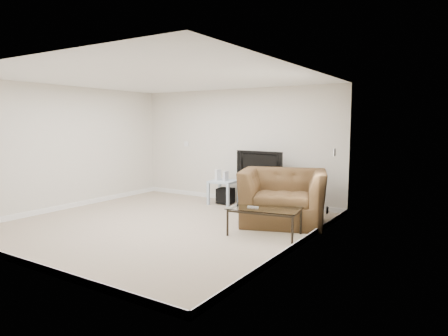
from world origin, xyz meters
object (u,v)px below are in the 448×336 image
Objects in this scene: television at (262,165)px; coffee_table at (264,221)px; recliner at (283,187)px; side_table at (224,192)px; subwoofer at (225,196)px; tv_stand at (262,193)px.

coffee_table is (1.04, -1.91, -0.66)m from television.
television is 0.69× the size of recliner.
television is 1.85× the size of side_table.
side_table is at bearing -162.56° from television.
coffee_table is at bearing -43.64° from subwoofer.
subwoofer is (-0.78, -0.18, -0.69)m from television.
television reaches higher than side_table.
coffee_table is at bearing -105.10° from recliner.
subwoofer is 0.29× the size of coffee_table.
side_table is at bearing -158.11° from tv_stand.
tv_stand is at bearing 15.72° from side_table.
recliner is (1.74, -0.87, 0.45)m from subwoofer.
recliner reaches higher than subwoofer.
recliner is at bearing -25.58° from side_table.
television is (-0.00, -0.03, 0.59)m from tv_stand.
recliner is 1.31× the size of coffee_table.
television is at bearing 118.43° from coffee_table.
tv_stand is 0.82m from subwoofer.
side_table is 1.67× the size of subwoofer.
side_table is at bearing 134.41° from recliner.
tv_stand is 2.10× the size of subwoofer.
coffee_table is (1.03, -1.94, -0.07)m from tv_stand.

